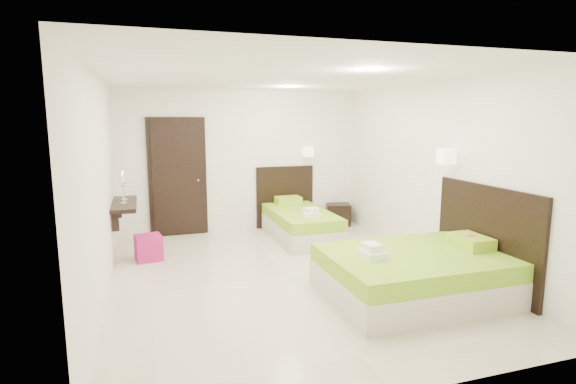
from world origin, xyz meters
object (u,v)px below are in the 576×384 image
object	(u,v)px
bed_single	(299,221)
ottoman	(149,248)
bed_double	(419,271)
nightstand	(338,214)

from	to	relation	value
bed_single	ottoman	xyz separation A→B (m)	(-2.58, -0.54, -0.10)
bed_double	nightstand	bearing A→B (deg)	80.82
bed_double	bed_single	bearing A→B (deg)	98.93
ottoman	nightstand	bearing A→B (deg)	18.30
bed_single	nightstand	distance (m)	1.25
bed_single	nightstand	xyz separation A→B (m)	(1.06, 0.67, -0.08)
bed_single	bed_double	bearing A→B (deg)	-81.07
nightstand	ottoman	world-z (taller)	nightstand
nightstand	ottoman	size ratio (longest dim) A/B	1.25
bed_double	ottoman	distance (m)	3.91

